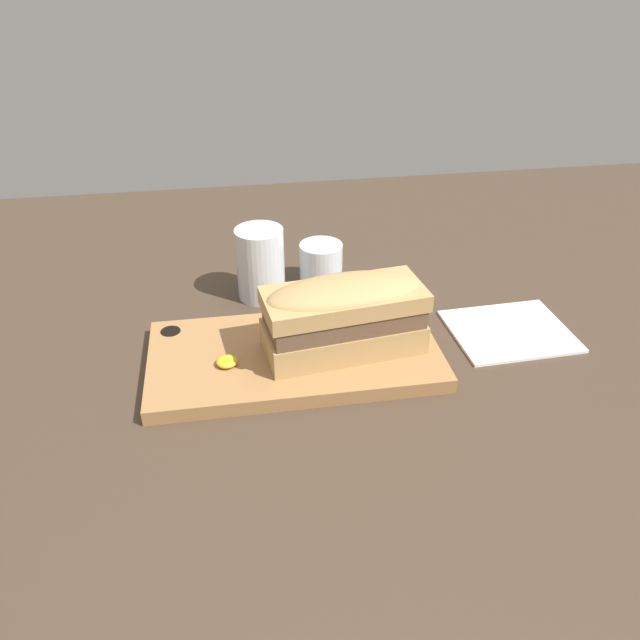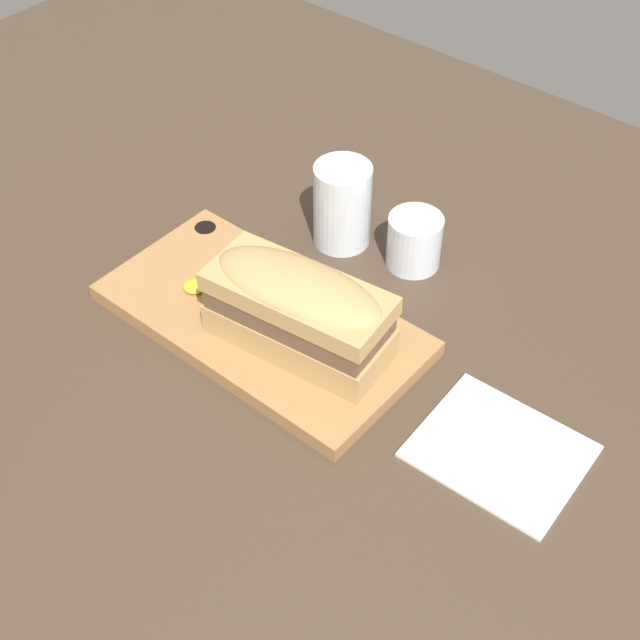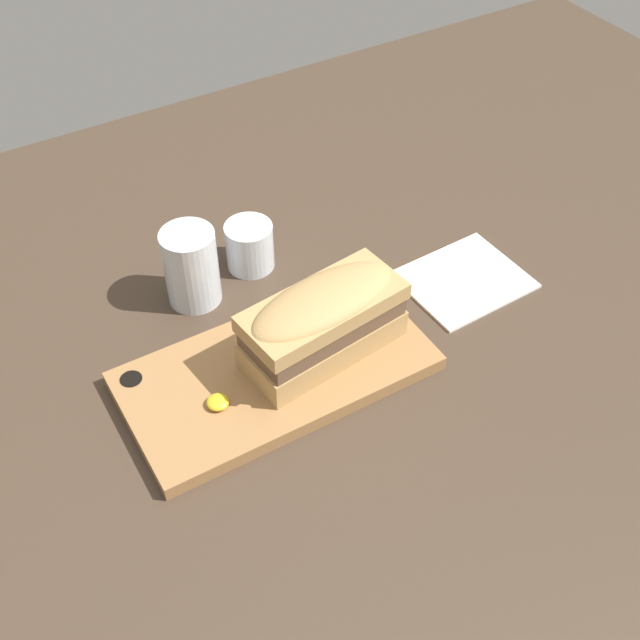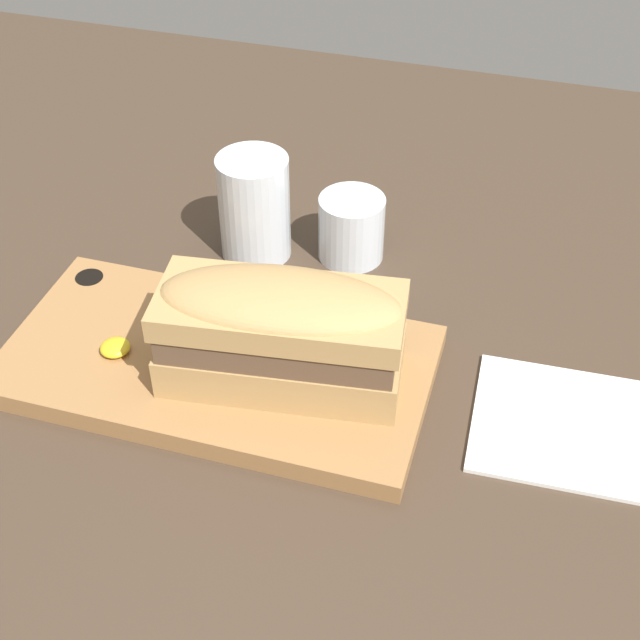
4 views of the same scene
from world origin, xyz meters
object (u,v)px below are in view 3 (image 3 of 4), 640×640
Objects in this scene: water_glass at (192,271)px; napkin at (464,280)px; sandwich at (323,319)px; serving_board at (275,371)px; wine_glass at (250,248)px.

water_glass is 35.12cm from napkin.
water_glass is (-8.50, 17.57, -2.39)cm from sandwich.
serving_board is 20.14cm from wine_glass.
sandwich is at bearing -91.46° from wine_glass.
serving_board is 17.47cm from water_glass.
wine_glass is (9.00, 2.04, -1.66)cm from water_glass.
wine_glass is at bearing 142.73° from napkin.
serving_board is at bearing -81.62° from water_glass.
serving_board is 5.47× the size of wine_glass.
sandwich reaches higher than serving_board.
sandwich is 19.66cm from water_glass.
sandwich is 1.25× the size of napkin.
water_glass is at bearing 115.81° from sandwich.
water_glass is at bearing 154.44° from napkin.
sandwich is 3.07× the size of wine_glass.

